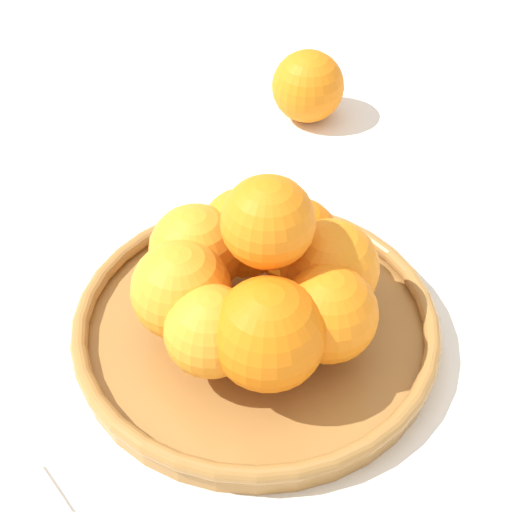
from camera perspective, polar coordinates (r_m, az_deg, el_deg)
ground_plane at (r=0.66m, az=-0.00°, el=-5.54°), size 4.00×4.00×0.00m
fruit_bowl at (r=0.65m, az=-0.00°, el=-4.79°), size 0.28×0.28×0.03m
orange_pile at (r=0.61m, az=0.16°, el=-1.47°), size 0.18×0.17×0.12m
stray_orange at (r=0.87m, az=3.49°, el=11.23°), size 0.07×0.07×0.07m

